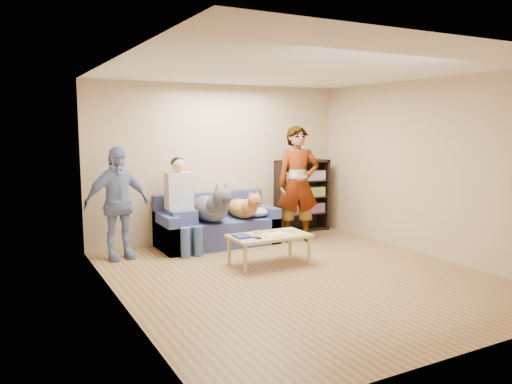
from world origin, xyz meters
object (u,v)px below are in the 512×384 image
notebook_blue (242,236)px  bookshelf (302,194)px  dog_gray (212,207)px  person_seated (181,201)px  coffee_table (269,238)px  camera_silver (257,232)px  dog_tan (244,207)px  sofa (216,227)px  person_standing_right (298,184)px  person_standing_left (117,203)px

notebook_blue → bookshelf: size_ratio=0.20×
dog_gray → bookshelf: bookshelf is taller
person_seated → coffee_table: 1.58m
notebook_blue → dog_gray: bearing=87.3°
camera_silver → dog_tan: (0.35, 1.11, 0.16)m
sofa → bookshelf: bearing=7.4°
camera_silver → sofa: sofa is taller
person_seated → coffee_table: bearing=-58.1°
person_seated → dog_tan: bearing=-3.5°
camera_silver → dog_tan: size_ratio=0.10×
dog_gray → bookshelf: 2.02m
person_standing_right → dog_gray: size_ratio=1.50×
person_seated → camera_silver: bearing=-59.7°
person_standing_left → dog_gray: person_standing_left is taller
notebook_blue → coffee_table: notebook_blue is taller
person_seated → dog_gray: person_seated is taller
person_seated → dog_gray: bearing=-11.1°
coffee_table → bookshelf: bookshelf is taller
camera_silver → person_seated: (-0.69, 1.18, 0.33)m
person_standing_left → notebook_blue: person_standing_left is taller
notebook_blue → person_standing_left: bearing=138.3°
camera_silver → bookshelf: bearing=41.4°
sofa → notebook_blue: bearing=-99.3°
camera_silver → coffee_table: (0.12, -0.12, -0.07)m
bookshelf → dog_tan: bearing=-163.1°
camera_silver → coffee_table: 0.18m
person_standing_right → dog_tan: bearing=-173.4°
person_standing_left → notebook_blue: (1.38, -1.23, -0.38)m
person_standing_right → notebook_blue: size_ratio=7.36×
person_standing_left → person_seated: person_standing_left is taller
coffee_table → notebook_blue: bearing=172.9°
person_standing_right → person_standing_left: 2.92m
coffee_table → dog_gray: bearing=105.9°
notebook_blue → bookshelf: 2.60m
person_seated → bookshelf: person_seated is taller
person_standing_left → notebook_blue: 1.89m
person_standing_left → sofa: person_standing_left is taller
notebook_blue → dog_gray: 1.18m
dog_tan → bookshelf: bearing=16.9°
person_standing_left → dog_tan: 2.02m
person_standing_left → bookshelf: 3.43m
dog_gray → dog_tan: bearing=2.7°
person_standing_right → dog_gray: (-1.47, 0.19, -0.29)m
person_standing_right → coffee_table: (-1.12, -1.02, -0.58)m
camera_silver → dog_gray: dog_gray is taller
person_standing_left → bookshelf: size_ratio=1.25×
person_seated → dog_tan: (1.04, -0.06, -0.17)m
person_standing_right → dog_tan: 0.98m
person_seated → dog_tan: person_seated is taller
person_standing_right → dog_tan: (-0.89, 0.22, -0.35)m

